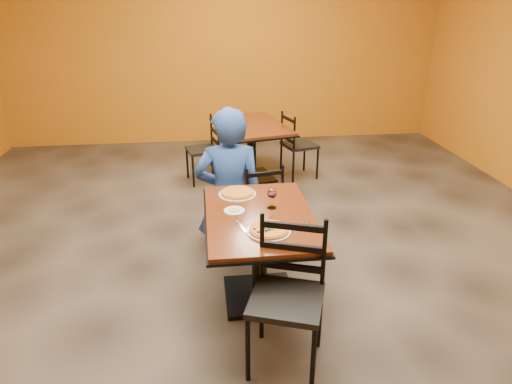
{
  "coord_description": "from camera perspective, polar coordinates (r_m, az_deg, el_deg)",
  "views": [
    {
      "loc": [
        -0.4,
        -3.56,
        2.26
      ],
      "look_at": [
        -0.0,
        -0.3,
        0.85
      ],
      "focal_mm": 32.01,
      "sensor_mm": 36.0,
      "label": 1
    }
  ],
  "objects": [
    {
      "name": "side_plate",
      "position": [
        3.49,
        -2.73,
        -2.35
      ],
      "size": [
        0.16,
        0.16,
        0.01
      ],
      "primitive_type": "cylinder",
      "color": "white",
      "rests_on": "table_main"
    },
    {
      "name": "pizza_main",
      "position": [
        3.18,
        1.6,
        -4.67
      ],
      "size": [
        0.28,
        0.28,
        0.02
      ],
      "primitive_type": "cylinder",
      "color": "#9A130B",
      "rests_on": "plate_main"
    },
    {
      "name": "floor",
      "position": [
        4.24,
        -0.45,
        -9.01
      ],
      "size": [
        7.0,
        8.0,
        0.01
      ],
      "primitive_type": "cube",
      "color": "black",
      "rests_on": "ground"
    },
    {
      "name": "table_main",
      "position": [
        3.53,
        0.44,
        -5.66
      ],
      "size": [
        0.83,
        1.23,
        0.75
      ],
      "color": "#5C250E",
      "rests_on": "floor"
    },
    {
      "name": "chair_main_far",
      "position": [
        4.44,
        0.38,
        -1.27
      ],
      "size": [
        0.45,
        0.45,
        0.84
      ],
      "primitive_type": null,
      "rotation": [
        0.0,
        0.0,
        3.34
      ],
      "color": "black",
      "rests_on": "floor"
    },
    {
      "name": "fork",
      "position": [
        3.27,
        -1.84,
        -4.3
      ],
      "size": [
        0.06,
        0.19,
        0.0
      ],
      "primitive_type": "cube",
      "rotation": [
        0.0,
        0.0,
        0.25
      ],
      "color": "silver",
      "rests_on": "table_main"
    },
    {
      "name": "plate_far",
      "position": [
        3.78,
        -2.35,
        -0.27
      ],
      "size": [
        0.31,
        0.31,
        0.01
      ],
      "primitive_type": "cylinder",
      "color": "white",
      "rests_on": "table_main"
    },
    {
      "name": "plate_main",
      "position": [
        3.19,
        1.6,
        -4.93
      ],
      "size": [
        0.31,
        0.31,
        0.01
      ],
      "primitive_type": "cylinder",
      "color": "white",
      "rests_on": "table_main"
    },
    {
      "name": "table_second",
      "position": [
        5.98,
        -0.56,
        6.67
      ],
      "size": [
        1.07,
        1.37,
        0.75
      ],
      "rotation": [
        0.0,
        0.0,
        0.22
      ],
      "color": "#5C250E",
      "rests_on": "floor"
    },
    {
      "name": "pizza_far",
      "position": [
        3.77,
        -2.35,
        -0.05
      ],
      "size": [
        0.28,
        0.28,
        0.02
      ],
      "primitive_type": "cylinder",
      "color": "gold",
      "rests_on": "plate_far"
    },
    {
      "name": "wall_back",
      "position": [
        7.61,
        -4.05,
        17.43
      ],
      "size": [
        7.0,
        0.01,
        3.0
      ],
      "primitive_type": "cube",
      "color": "#BD6615",
      "rests_on": "ground"
    },
    {
      "name": "chair_main_near",
      "position": [
        2.96,
        3.83,
        -13.41
      ],
      "size": [
        0.57,
        0.57,
        0.99
      ],
      "primitive_type": null,
      "rotation": [
        0.0,
        0.0,
        -0.34
      ],
      "color": "black",
      "rests_on": "floor"
    },
    {
      "name": "knife",
      "position": [
        3.27,
        5.93,
        -4.37
      ],
      "size": [
        0.15,
        0.17,
        0.0
      ],
      "primitive_type": "cube",
      "rotation": [
        0.0,
        0.0,
        -0.7
      ],
      "color": "silver",
      "rests_on": "table_main"
    },
    {
      "name": "diner",
      "position": [
        4.34,
        -3.41,
        1.83
      ],
      "size": [
        0.68,
        0.46,
        1.36
      ],
      "primitive_type": "imported",
      "rotation": [
        0.0,
        0.0,
        3.11
      ],
      "color": "navy",
      "rests_on": "floor"
    },
    {
      "name": "chair_second_right",
      "position": [
        6.12,
        5.47,
        5.82
      ],
      "size": [
        0.5,
        0.5,
        0.88
      ],
      "primitive_type": null,
      "rotation": [
        0.0,
        0.0,
        1.85
      ],
      "color": "black",
      "rests_on": "floor"
    },
    {
      "name": "wine_glass",
      "position": [
        3.51,
        1.99,
        -0.67
      ],
      "size": [
        0.08,
        0.08,
        0.18
      ],
      "primitive_type": null,
      "color": "white",
      "rests_on": "table_main"
    },
    {
      "name": "chair_second_left",
      "position": [
        5.99,
        -6.72,
        5.22
      ],
      "size": [
        0.46,
        0.46,
        0.85
      ],
      "primitive_type": null,
      "rotation": [
        0.0,
        0.0,
        -1.34
      ],
      "color": "black",
      "rests_on": "floor"
    },
    {
      "name": "dip",
      "position": [
        3.49,
        -2.73,
        -2.22
      ],
      "size": [
        0.09,
        0.09,
        0.01
      ],
      "primitive_type": "cylinder",
      "color": "tan",
      "rests_on": "side_plate"
    }
  ]
}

